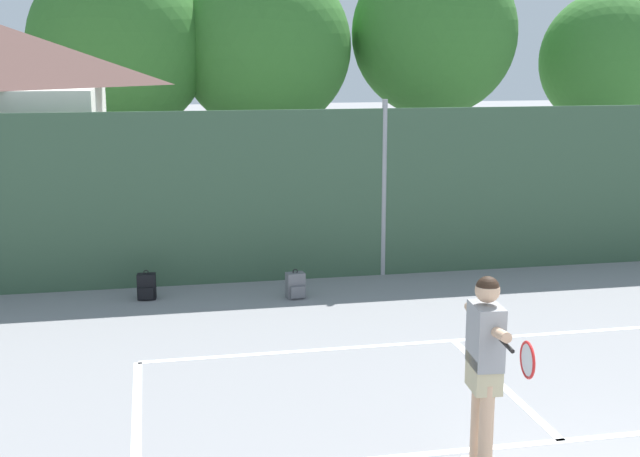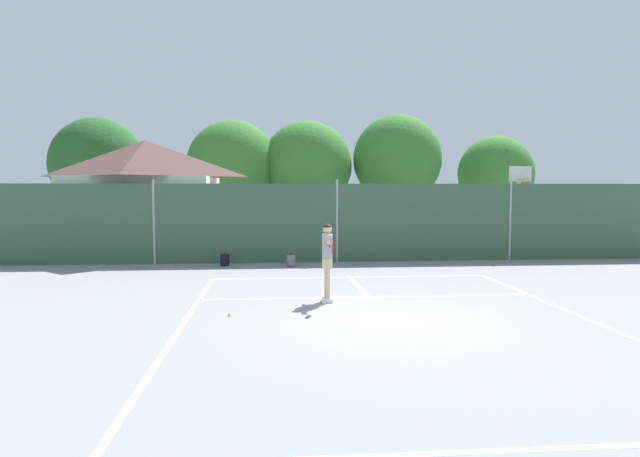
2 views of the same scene
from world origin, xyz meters
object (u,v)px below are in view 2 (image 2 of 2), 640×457
at_px(basketball_hoop, 519,197).
at_px(backpack_grey, 291,261).
at_px(backpack_black, 225,260).
at_px(tennis_player, 327,255).
at_px(tennis_ball, 229,314).

relative_size(basketball_hoop, backpack_grey, 7.67).
relative_size(basketball_hoop, backpack_black, 7.67).
relative_size(tennis_player, tennis_ball, 28.10).
bearing_deg(backpack_black, backpack_grey, -9.77).
height_order(tennis_ball, backpack_grey, backpack_grey).
distance_m(backpack_black, backpack_grey, 2.31).
bearing_deg(tennis_player, basketball_hoop, 44.66).
distance_m(basketball_hoop, backpack_black, 11.86).
relative_size(tennis_ball, backpack_black, 0.14).
bearing_deg(backpack_black, tennis_player, -64.99).
bearing_deg(tennis_player, backpack_black, 115.01).
xyz_separation_m(backpack_black, backpack_grey, (2.27, -0.39, 0.00)).
bearing_deg(backpack_grey, tennis_player, -83.55).
relative_size(tennis_player, backpack_grey, 4.01).
relative_size(tennis_ball, backpack_grey, 0.14).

